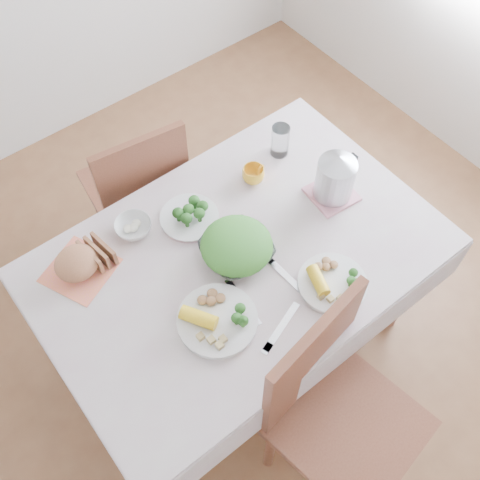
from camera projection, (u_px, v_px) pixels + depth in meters
floor at (239, 337)px, 2.74m from camera, size 3.60×3.60×0.00m
dining_table at (239, 302)px, 2.43m from camera, size 1.40×0.90×0.75m
tablecloth at (239, 256)px, 2.12m from camera, size 1.50×1.00×0.01m
chair_near at (347, 430)px, 2.04m from camera, size 0.54×0.54×1.04m
chair_far at (135, 186)px, 2.68m from camera, size 0.48×0.48×0.95m
salad_bowl at (237, 250)px, 2.08m from camera, size 0.26×0.26×0.06m
dinner_plate_left at (217, 321)px, 1.95m from camera, size 0.33×0.33×0.02m
dinner_plate_right at (332, 283)px, 2.03m from camera, size 0.36×0.36×0.02m
broccoli_plate at (190, 218)px, 2.19m from camera, size 0.29×0.29×0.02m
napkin at (80, 270)px, 2.07m from camera, size 0.30×0.30×0.00m
bread_loaf at (77, 262)px, 2.02m from camera, size 0.19×0.18×0.10m
fruit_bowl at (133, 227)px, 2.15m from camera, size 0.17×0.17×0.04m
yellow_mug at (253, 175)px, 2.28m from camera, size 0.12×0.12×0.07m
glass_tumbler at (280, 142)px, 2.34m from camera, size 0.09×0.09×0.15m
pink_tray at (332, 194)px, 2.26m from camera, size 0.19×0.19×0.01m
electric_kettle at (336, 176)px, 2.17m from camera, size 0.20×0.20×0.21m
fork_left at (244, 303)px, 2.00m from camera, size 0.04×0.21×0.00m
fork_right at (286, 276)px, 2.06m from camera, size 0.03×0.21×0.00m
knife at (282, 327)px, 1.94m from camera, size 0.21×0.09×0.00m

